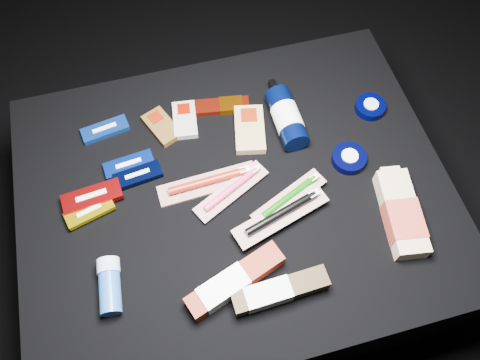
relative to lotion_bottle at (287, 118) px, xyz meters
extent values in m
plane|color=black|center=(-0.17, -0.14, -0.43)|extent=(3.00, 3.00, 0.00)
cube|color=black|center=(-0.17, -0.14, -0.23)|extent=(0.98, 0.78, 0.40)
cube|color=blue|center=(-0.43, 0.10, -0.03)|extent=(0.12, 0.06, 0.01)
cube|color=white|center=(-0.43, 0.10, -0.02)|extent=(0.06, 0.02, 0.01)
cube|color=#0828A1|center=(-0.39, -0.02, -0.02)|extent=(0.12, 0.06, 0.01)
cube|color=white|center=(-0.39, -0.02, -0.02)|extent=(0.06, 0.02, 0.02)
cube|color=black|center=(-0.37, -0.05, -0.02)|extent=(0.11, 0.05, 0.01)
cube|color=white|center=(-0.37, -0.05, -0.02)|extent=(0.06, 0.02, 0.01)
cube|color=#C5AC05|center=(-0.49, -0.12, -0.02)|extent=(0.11, 0.07, 0.01)
cube|color=white|center=(-0.49, -0.12, -0.02)|extent=(0.06, 0.02, 0.01)
cube|color=maroon|center=(-0.48, -0.08, -0.01)|extent=(0.14, 0.06, 0.02)
cube|color=white|center=(-0.48, -0.08, -0.01)|extent=(0.07, 0.02, 0.02)
cube|color=#583C13|center=(-0.30, 0.07, -0.02)|extent=(0.09, 0.12, 0.02)
cube|color=#6C1505|center=(-0.31, 0.09, -0.02)|extent=(0.04, 0.04, 0.02)
cube|color=#A5A59E|center=(-0.24, 0.07, -0.02)|extent=(0.07, 0.11, 0.02)
cube|color=#680A00|center=(-0.23, 0.10, -0.02)|extent=(0.03, 0.03, 0.02)
cube|color=tan|center=(-0.09, 0.00, -0.02)|extent=(0.10, 0.14, 0.02)
cube|color=maroon|center=(-0.08, 0.04, -0.02)|extent=(0.05, 0.05, 0.02)
cube|color=maroon|center=(-0.14, 0.09, -0.02)|extent=(0.14, 0.06, 0.01)
cube|color=#B15706|center=(-0.12, 0.09, -0.02)|extent=(0.06, 0.05, 0.02)
cylinder|color=black|center=(0.00, 0.00, 0.00)|extent=(0.06, 0.16, 0.06)
cylinder|color=white|center=(0.00, 0.00, 0.00)|extent=(0.07, 0.07, 0.06)
cylinder|color=black|center=(0.00, 0.09, 0.00)|extent=(0.02, 0.02, 0.02)
cube|color=black|center=(0.00, 0.11, -0.01)|extent=(0.02, 0.03, 0.01)
cylinder|color=black|center=(0.22, -0.01, -0.02)|extent=(0.07, 0.07, 0.02)
cylinder|color=silver|center=(0.22, -0.01, -0.02)|extent=(0.04, 0.04, 0.02)
cylinder|color=black|center=(0.11, -0.13, -0.02)|extent=(0.08, 0.08, 0.02)
cylinder|color=white|center=(0.11, -0.13, -0.02)|extent=(0.04, 0.04, 0.03)
cube|color=beige|center=(0.17, -0.30, -0.01)|extent=(0.10, 0.21, 0.04)
cube|color=#B1412F|center=(0.16, -0.32, -0.01)|extent=(0.09, 0.10, 0.04)
cube|color=beige|center=(0.18, -0.20, -0.01)|extent=(0.05, 0.03, 0.03)
cylinder|color=#20539F|center=(-0.47, -0.31, -0.01)|extent=(0.05, 0.09, 0.04)
cylinder|color=#A9B4C8|center=(-0.47, -0.26, -0.01)|extent=(0.05, 0.03, 0.05)
cube|color=#B4ADA8|center=(-0.22, -0.11, -0.03)|extent=(0.23, 0.06, 0.01)
cylinder|color=maroon|center=(-0.22, -0.11, -0.02)|extent=(0.18, 0.03, 0.02)
cube|color=white|center=(-0.13, -0.11, -0.01)|extent=(0.03, 0.02, 0.01)
cube|color=silver|center=(-0.18, -0.15, -0.02)|extent=(0.19, 0.13, 0.01)
cylinder|color=#CF3364|center=(-0.18, -0.15, -0.01)|extent=(0.14, 0.08, 0.02)
cube|color=silver|center=(-0.11, -0.11, -0.01)|extent=(0.02, 0.02, 0.01)
cube|color=beige|center=(-0.06, -0.20, -0.01)|extent=(0.19, 0.12, 0.01)
cylinder|color=#085104|center=(-0.06, -0.20, 0.00)|extent=(0.14, 0.07, 0.02)
cube|color=white|center=(0.01, -0.17, 0.00)|extent=(0.02, 0.02, 0.01)
cube|color=silver|center=(-0.09, -0.24, -0.01)|extent=(0.23, 0.11, 0.01)
cylinder|color=black|center=(-0.09, -0.24, 0.01)|extent=(0.17, 0.07, 0.02)
cube|color=beige|center=(-0.01, -0.21, 0.01)|extent=(0.03, 0.02, 0.01)
cube|color=maroon|center=(-0.22, -0.35, -0.01)|extent=(0.22, 0.12, 0.04)
cube|color=white|center=(-0.25, -0.36, -0.01)|extent=(0.11, 0.08, 0.04)
cube|color=#30210E|center=(-0.14, -0.39, -0.01)|extent=(0.20, 0.05, 0.04)
cube|color=silver|center=(-0.16, -0.40, -0.01)|extent=(0.10, 0.05, 0.04)
camera|label=1|loc=(-0.28, -0.61, 0.92)|focal=35.00mm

